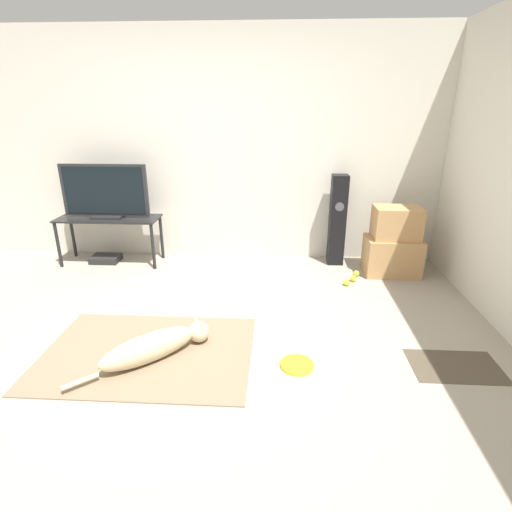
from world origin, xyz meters
name	(u,v)px	position (x,y,z in m)	size (l,w,h in m)	color
ground_plane	(177,350)	(0.00, 0.00, 0.00)	(12.00, 12.00, 0.00)	#9E9384
wall_back	(214,149)	(0.00, 2.10, 1.27)	(8.00, 0.06, 2.55)	beige
area_rug	(148,352)	(-0.21, -0.04, 0.01)	(1.55, 1.08, 0.01)	#847056
dog	(156,345)	(-0.12, -0.11, 0.11)	(0.85, 0.76, 0.21)	beige
frisbee	(297,365)	(0.90, -0.14, 0.01)	(0.24, 0.24, 0.03)	yellow
cardboard_box_lower	(392,256)	(1.99, 1.61, 0.20)	(0.58, 0.38, 0.41)	tan
cardboard_box_upper	(397,223)	(2.00, 1.61, 0.58)	(0.48, 0.32, 0.34)	tan
floor_speaker	(337,220)	(1.42, 1.89, 0.52)	(0.18, 0.18, 1.03)	black
tv_stand	(109,224)	(-1.19, 1.76, 0.47)	(1.15, 0.40, 0.55)	black
tv	(105,192)	(-1.19, 1.76, 0.84)	(0.97, 0.20, 0.60)	#232326
tennis_ball_by_boxes	(356,273)	(1.60, 1.50, 0.03)	(0.07, 0.07, 0.07)	#C6E033
tennis_ball_near_speaker	(347,283)	(1.46, 1.25, 0.03)	(0.07, 0.07, 0.07)	#C6E033
tennis_ball_loose_on_carpet	(353,279)	(1.55, 1.36, 0.03)	(0.07, 0.07, 0.07)	#C6E033
game_console	(106,259)	(-1.29, 1.77, 0.04)	(0.32, 0.24, 0.07)	black
door_mat	(455,366)	(2.03, -0.08, 0.00)	(0.63, 0.39, 0.01)	#4C4233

